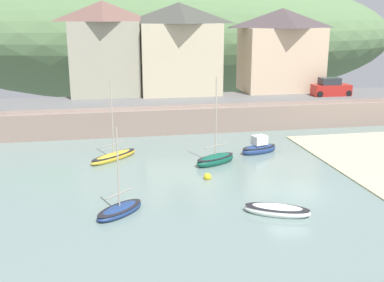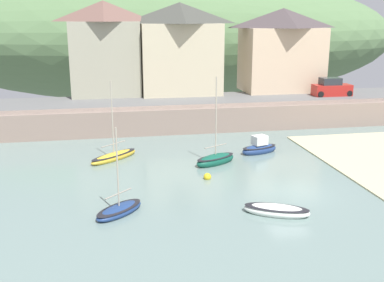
% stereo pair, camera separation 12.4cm
% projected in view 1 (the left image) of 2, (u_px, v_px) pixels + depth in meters
% --- Properties ---
extents(quay_seawall, '(48.00, 9.40, 2.40)m').
position_uv_depth(quay_seawall, '(222.00, 115.00, 46.00)').
color(quay_seawall, gray).
rests_on(quay_seawall, ground).
extents(hillside_backdrop, '(80.00, 44.00, 20.89)m').
position_uv_depth(hillside_backdrop, '(167.00, 37.00, 80.21)').
color(hillside_backdrop, '#56774A').
rests_on(hillside_backdrop, ground).
extents(waterfront_building_left, '(7.57, 4.49, 9.94)m').
position_uv_depth(waterfront_building_left, '(104.00, 48.00, 49.76)').
color(waterfront_building_left, '#A09F87').
rests_on(waterfront_building_left, ground).
extents(waterfront_building_centre, '(8.87, 5.96, 9.80)m').
position_uv_depth(waterfront_building_centre, '(179.00, 48.00, 51.23)').
color(waterfront_building_centre, beige).
rests_on(waterfront_building_centre, ground).
extents(waterfront_building_right, '(9.06, 6.08, 9.23)m').
position_uv_depth(waterfront_building_right, '(281.00, 49.00, 53.42)').
color(waterfront_building_right, beige).
rests_on(waterfront_building_right, ground).
extents(dinghy_open_wooden, '(3.47, 2.21, 1.64)m').
position_uv_depth(dinghy_open_wooden, '(259.00, 148.00, 38.14)').
color(dinghy_open_wooden, navy).
rests_on(dinghy_open_wooden, ground).
extents(motorboat_with_cabin, '(3.30, 3.25, 5.12)m').
position_uv_depth(motorboat_with_cabin, '(120.00, 210.00, 26.38)').
color(motorboat_with_cabin, navy).
rests_on(motorboat_with_cabin, ground).
extents(fishing_boat_green, '(3.90, 2.77, 0.72)m').
position_uv_depth(fishing_boat_green, '(277.00, 210.00, 26.33)').
color(fishing_boat_green, white).
rests_on(fishing_boat_green, ground).
extents(sailboat_white_hull, '(3.73, 2.85, 6.76)m').
position_uv_depth(sailboat_white_hull, '(215.00, 159.00, 35.32)').
color(sailboat_white_hull, '#12513E').
rests_on(sailboat_white_hull, ground).
extents(sailboat_nearest_shore, '(4.12, 3.86, 6.31)m').
position_uv_depth(sailboat_nearest_shore, '(114.00, 156.00, 36.37)').
color(sailboat_nearest_shore, gold).
rests_on(sailboat_nearest_shore, ground).
extents(parked_car_near_slipway, '(4.14, 1.82, 1.95)m').
position_uv_depth(parked_car_near_slipway, '(331.00, 88.00, 50.90)').
color(parked_car_near_slipway, '#B0221E').
rests_on(parked_car_near_slipway, ground).
extents(mooring_buoy, '(0.52, 0.52, 0.52)m').
position_uv_depth(mooring_buoy, '(207.00, 177.00, 32.02)').
color(mooring_buoy, yellow).
rests_on(mooring_buoy, ground).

